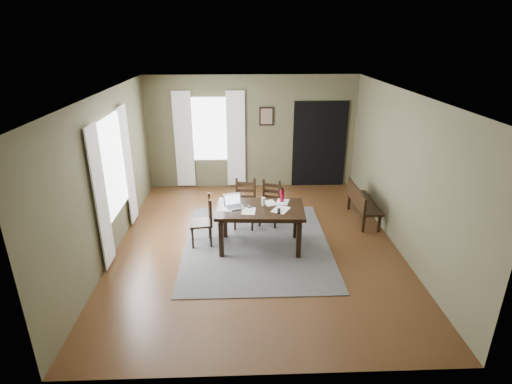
{
  "coord_description": "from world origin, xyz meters",
  "views": [
    {
      "loc": [
        -0.26,
        -6.4,
        3.59
      ],
      "look_at": [
        0.0,
        0.3,
        0.9
      ],
      "focal_mm": 28.0,
      "sensor_mm": 36.0,
      "label": 1
    }
  ],
  "objects_px": {
    "chair_end": "(203,221)",
    "bench": "(361,201)",
    "water_bottle": "(282,195)",
    "chair_back_left": "(245,204)",
    "laptop": "(234,204)",
    "chair_back_right": "(270,204)",
    "dining_table": "(260,213)"
  },
  "relations": [
    {
      "from": "laptop",
      "to": "chair_back_right",
      "type": "bearing_deg",
      "value": 32.4
    },
    {
      "from": "chair_back_right",
      "to": "chair_end",
      "type": "bearing_deg",
      "value": -130.77
    },
    {
      "from": "chair_end",
      "to": "laptop",
      "type": "relative_size",
      "value": 2.39
    },
    {
      "from": "chair_back_left",
      "to": "water_bottle",
      "type": "xyz_separation_m",
      "value": [
        0.66,
        -0.6,
        0.42
      ]
    },
    {
      "from": "chair_end",
      "to": "chair_back_left",
      "type": "height_order",
      "value": "chair_back_left"
    },
    {
      "from": "chair_end",
      "to": "laptop",
      "type": "height_order",
      "value": "laptop"
    },
    {
      "from": "bench",
      "to": "dining_table",
      "type": "bearing_deg",
      "value": 116.26
    },
    {
      "from": "dining_table",
      "to": "chair_back_right",
      "type": "height_order",
      "value": "chair_back_right"
    },
    {
      "from": "dining_table",
      "to": "laptop",
      "type": "height_order",
      "value": "laptop"
    },
    {
      "from": "water_bottle",
      "to": "chair_end",
      "type": "bearing_deg",
      "value": -176.27
    },
    {
      "from": "chair_back_left",
      "to": "chair_back_right",
      "type": "xyz_separation_m",
      "value": [
        0.5,
        0.09,
        -0.04
      ]
    },
    {
      "from": "chair_back_right",
      "to": "water_bottle",
      "type": "height_order",
      "value": "water_bottle"
    },
    {
      "from": "chair_back_right",
      "to": "laptop",
      "type": "xyz_separation_m",
      "value": [
        -0.7,
        -0.88,
        0.39
      ]
    },
    {
      "from": "dining_table",
      "to": "chair_back_right",
      "type": "relative_size",
      "value": 1.79
    },
    {
      "from": "chair_back_left",
      "to": "bench",
      "type": "height_order",
      "value": "chair_back_left"
    },
    {
      "from": "chair_back_left",
      "to": "laptop",
      "type": "height_order",
      "value": "laptop"
    },
    {
      "from": "chair_back_right",
      "to": "bench",
      "type": "xyz_separation_m",
      "value": [
        1.86,
        0.09,
        -0.01
      ]
    },
    {
      "from": "chair_end",
      "to": "bench",
      "type": "distance_m",
      "value": 3.23
    },
    {
      "from": "chair_back_left",
      "to": "laptop",
      "type": "bearing_deg",
      "value": -96.5
    },
    {
      "from": "laptop",
      "to": "bench",
      "type": "bearing_deg",
      "value": 1.8
    },
    {
      "from": "chair_back_right",
      "to": "bench",
      "type": "height_order",
      "value": "chair_back_right"
    },
    {
      "from": "chair_back_right",
      "to": "bench",
      "type": "relative_size",
      "value": 0.69
    },
    {
      "from": "dining_table",
      "to": "water_bottle",
      "type": "relative_size",
      "value": 5.89
    },
    {
      "from": "laptop",
      "to": "chair_back_left",
      "type": "bearing_deg",
      "value": 56.5
    },
    {
      "from": "chair_back_right",
      "to": "water_bottle",
      "type": "bearing_deg",
      "value": -59.64
    },
    {
      "from": "dining_table",
      "to": "chair_back_left",
      "type": "distance_m",
      "value": 0.92
    },
    {
      "from": "chair_back_right",
      "to": "chair_back_left",
      "type": "bearing_deg",
      "value": -152.51
    },
    {
      "from": "chair_end",
      "to": "water_bottle",
      "type": "relative_size",
      "value": 3.41
    },
    {
      "from": "water_bottle",
      "to": "chair_back_left",
      "type": "bearing_deg",
      "value": 137.67
    },
    {
      "from": "chair_end",
      "to": "bench",
      "type": "height_order",
      "value": "chair_end"
    },
    {
      "from": "chair_back_left",
      "to": "water_bottle",
      "type": "distance_m",
      "value": 0.98
    },
    {
      "from": "bench",
      "to": "laptop",
      "type": "distance_m",
      "value": 2.77
    }
  ]
}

